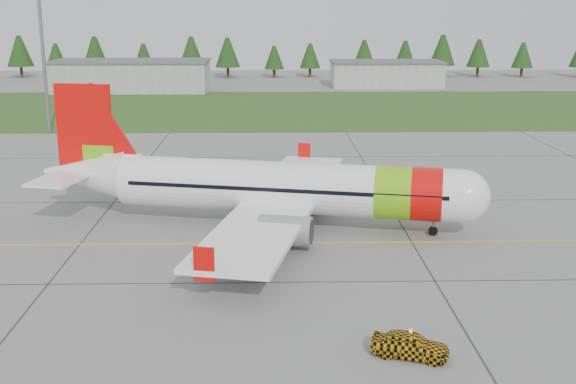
{
  "coord_description": "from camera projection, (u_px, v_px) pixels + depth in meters",
  "views": [
    {
      "loc": [
        -0.57,
        -43.67,
        17.31
      ],
      "look_at": [
        0.65,
        9.21,
        3.67
      ],
      "focal_mm": 45.0,
      "sensor_mm": 36.0,
      "label": 1
    }
  ],
  "objects": [
    {
      "name": "treeline",
      "position": [
        273.0,
        57.0,
        178.95
      ],
      "size": [
        160.0,
        8.0,
        10.0
      ],
      "primitive_type": null,
      "color": "#1C3F14",
      "rests_on": "ground"
    },
    {
      "name": "follow_me_car",
      "position": [
        411.0,
        321.0,
        36.25
      ],
      "size": [
        1.78,
        1.93,
        3.93
      ],
      "primitive_type": "imported",
      "rotation": [
        0.0,
        0.0,
        1.24
      ],
      "color": "#F4B40D",
      "rests_on": "ground"
    },
    {
      "name": "floodlight_mast",
      "position": [
        44.0,
        61.0,
        99.54
      ],
      "size": [
        0.5,
        0.5,
        20.0
      ],
      "primitive_type": "cylinder",
      "color": "slate",
      "rests_on": "ground"
    },
    {
      "name": "grass_strip",
      "position": [
        275.0,
        108.0,
        125.98
      ],
      "size": [
        320.0,
        50.0,
        0.03
      ],
      "primitive_type": "cube",
      "color": "#30561E",
      "rests_on": "ground"
    },
    {
      "name": "taxi_guideline",
      "position": [
        280.0,
        243.0,
        54.35
      ],
      "size": [
        120.0,
        0.25,
        0.02
      ],
      "primitive_type": "cube",
      "color": "gold",
      "rests_on": "ground"
    },
    {
      "name": "service_van",
      "position": [
        67.0,
        121.0,
        96.83
      ],
      "size": [
        1.92,
        1.86,
        4.68
      ],
      "primitive_type": "imported",
      "rotation": [
        0.0,
        0.0,
        0.22
      ],
      "color": "silver",
      "rests_on": "ground"
    },
    {
      "name": "aircraft",
      "position": [
        276.0,
        187.0,
        57.8
      ],
      "size": [
        36.47,
        34.2,
        11.18
      ],
      "rotation": [
        0.0,
        0.0,
        -0.22
      ],
      "color": "white",
      "rests_on": "ground"
    },
    {
      "name": "hangar_west",
      "position": [
        132.0,
        76.0,
        151.67
      ],
      "size": [
        32.0,
        14.0,
        6.0
      ],
      "primitive_type": "cube",
      "color": "#A8A8A3",
      "rests_on": "ground"
    },
    {
      "name": "hangar_east",
      "position": [
        386.0,
        74.0,
        160.74
      ],
      "size": [
        24.0,
        12.0,
        5.2
      ],
      "primitive_type": "cube",
      "color": "#A8A8A3",
      "rests_on": "ground"
    },
    {
      "name": "ground",
      "position": [
        281.0,
        282.0,
        46.61
      ],
      "size": [
        320.0,
        320.0,
        0.0
      ],
      "primitive_type": "plane",
      "color": "gray",
      "rests_on": "ground"
    }
  ]
}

